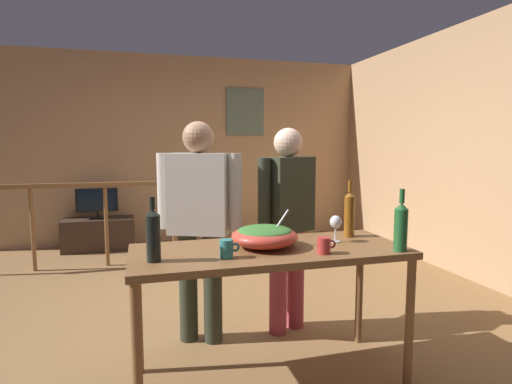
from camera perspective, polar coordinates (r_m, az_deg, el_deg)
name	(u,v)px	position (r m, az deg, el deg)	size (l,w,h in m)	color
ground_plane	(218,320)	(3.47, -5.30, -17.21)	(7.81, 7.81, 0.00)	olive
back_wall	(180,149)	(6.16, -10.39, 5.80)	(5.50, 0.10, 2.66)	tan
side_wall_right	(439,151)	(5.21, 23.96, 5.24)	(0.10, 4.50, 2.66)	tan
framed_picture	(245,112)	(6.28, -1.50, 10.97)	(0.57, 0.03, 0.69)	slate
stair_railing	(152,208)	(5.02, -14.11, -2.15)	(3.16, 0.10, 1.02)	brown
tv_console	(99,234)	(5.93, -20.89, -5.44)	(0.90, 0.40, 0.42)	#38281E
flat_screen_tv	(97,201)	(5.83, -21.10, -1.14)	(0.52, 0.12, 0.41)	black
serving_table	(270,262)	(2.43, 1.93, -9.65)	(1.58, 0.65, 0.80)	brown
salad_bowl	(265,235)	(2.41, 1.21, -6.00)	(0.39, 0.39, 0.22)	#CC3D2D
wine_glass	(336,223)	(2.58, 10.95, -4.25)	(0.07, 0.07, 0.16)	silver
wine_bottle_green	(401,226)	(2.45, 19.38, -4.45)	(0.07, 0.07, 0.35)	#1E5628
wine_bottle_amber	(349,213)	(2.74, 12.77, -2.90)	(0.07, 0.07, 0.37)	brown
wine_bottle_dark	(153,234)	(2.17, -14.00, -5.70)	(0.07, 0.07, 0.33)	black
mug_teal	(227,249)	(2.20, -4.04, -7.82)	(0.11, 0.07, 0.10)	teal
mug_red	(324,245)	(2.31, 9.39, -7.29)	(0.11, 0.07, 0.09)	#B7332D
person_standing_left	(199,214)	(2.90, -7.82, -3.06)	(0.56, 0.36, 1.56)	#2D3323
person_standing_right	(288,215)	(3.05, 4.38, -3.19)	(0.50, 0.34, 1.52)	#9E3842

